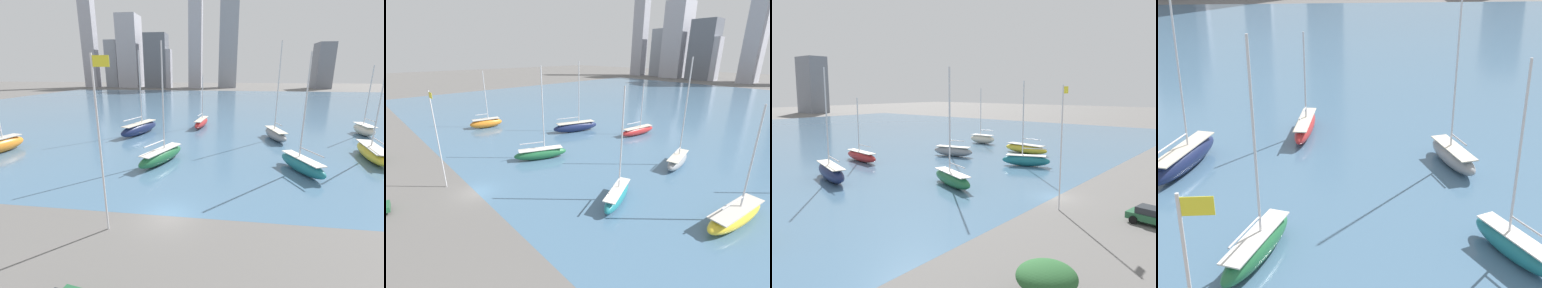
% 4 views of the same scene
% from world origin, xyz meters
% --- Properties ---
extents(ground_plane, '(500.00, 500.00, 0.00)m').
position_xyz_m(ground_plane, '(0.00, 0.00, 0.00)').
color(ground_plane, '#605E5B').
extents(flag_pole, '(1.24, 0.14, 12.59)m').
position_xyz_m(flag_pole, '(-4.01, -2.31, 6.79)').
color(flag_pole, silver).
rests_on(flag_pole, ground_plane).
extents(yard_shrub, '(3.54, 3.54, 2.32)m').
position_xyz_m(yard_shrub, '(-20.09, -8.85, 1.49)').
color(yard_shrub, '#4C3823').
rests_on(yard_shrub, ground_plane).
extents(sailboat_cream, '(2.37, 6.36, 12.45)m').
position_xyz_m(sailboat_cream, '(30.02, 31.97, 1.09)').
color(sailboat_cream, beige).
rests_on(sailboat_cream, harbor_water).
extents(sailboat_gray, '(3.63, 8.11, 16.19)m').
position_xyz_m(sailboat_gray, '(13.12, 26.40, 1.06)').
color(sailboat_gray, gray).
rests_on(sailboat_gray, harbor_water).
extents(sailboat_navy, '(5.18, 10.60, 15.06)m').
position_xyz_m(sailboat_navy, '(-11.43, 27.14, 1.17)').
color(sailboat_navy, '#19234C').
rests_on(sailboat_navy, harbor_water).
extents(sailboat_yellow, '(3.73, 9.91, 12.36)m').
position_xyz_m(sailboat_yellow, '(24.17, 17.43, 0.96)').
color(sailboat_yellow, yellow).
rests_on(sailboat_yellow, harbor_water).
extents(sailboat_green, '(5.05, 8.79, 14.91)m').
position_xyz_m(sailboat_green, '(-3.57, 12.36, 1.04)').
color(sailboat_green, '#236B3D').
rests_on(sailboat_green, harbor_water).
extents(sailboat_teal, '(4.45, 7.71, 13.48)m').
position_xyz_m(sailboat_teal, '(13.48, 11.38, 1.03)').
color(sailboat_teal, '#1E757F').
rests_on(sailboat_teal, harbor_water).
extents(sailboat_red, '(3.00, 9.42, 10.78)m').
position_xyz_m(sailboat_red, '(-0.59, 35.31, 0.95)').
color(sailboat_red, '#B72828').
rests_on(sailboat_red, harbor_water).
extents(parked_wagon_green, '(2.73, 4.48, 1.58)m').
position_xyz_m(parked_wagon_green, '(-2.74, -10.78, 0.87)').
color(parked_wagon_green, '#235B38').
rests_on(parked_wagon_green, ground_plane).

